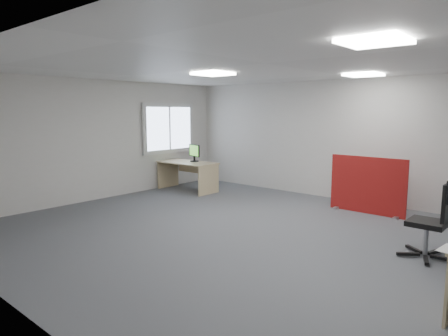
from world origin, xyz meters
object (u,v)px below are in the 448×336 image
Objects in this scene: second_desk at (189,169)px; office_chair at (437,215)px; monitor_second at (194,152)px; red_divider at (367,186)px.

office_chair is at bearing -11.17° from second_desk.
monitor_second is (0.07, 0.14, 0.42)m from second_desk.
office_chair reaches higher than second_desk.
monitor_second is at bearing -172.16° from red_divider.
monitor_second is at bearing 167.73° from office_chair.
red_divider is at bearing 23.30° from monitor_second.
red_divider is 4.36m from second_desk.
red_divider is 2.49m from office_chair.
red_divider is 1.36× the size of office_chair.
second_desk is at bearing -102.71° from monitor_second.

